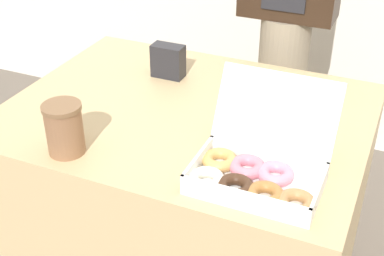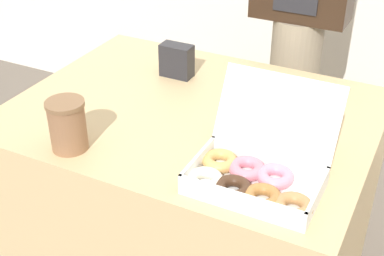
{
  "view_description": "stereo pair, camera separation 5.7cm",
  "coord_description": "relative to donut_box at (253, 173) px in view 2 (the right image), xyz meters",
  "views": [
    {
      "loc": [
        0.57,
        -1.26,
        1.55
      ],
      "look_at": [
        0.14,
        -0.27,
        0.89
      ],
      "focal_mm": 50.0,
      "sensor_mm": 36.0,
      "label": 1
    },
    {
      "loc": [
        0.62,
        -1.24,
        1.55
      ],
      "look_at": [
        0.14,
        -0.27,
        0.89
      ],
      "focal_mm": 50.0,
      "sensor_mm": 36.0,
      "label": 2
    }
  ],
  "objects": [
    {
      "name": "table",
      "position": [
        -0.29,
        0.26,
        -0.42
      ],
      "size": [
        1.06,
        0.82,
        0.77
      ],
      "color": "tan",
      "rests_on": "ground_plane"
    },
    {
      "name": "donut_box",
      "position": [
        0.0,
        0.0,
        0.0
      ],
      "size": [
        0.33,
        0.29,
        0.22
      ],
      "color": "white",
      "rests_on": "table"
    },
    {
      "name": "coffee_cup",
      "position": [
        -0.49,
        -0.07,
        0.04
      ],
      "size": [
        0.1,
        0.1,
        0.14
      ],
      "color": "#8C6042",
      "rests_on": "table"
    },
    {
      "name": "napkin_holder",
      "position": [
        -0.44,
        0.45,
        0.02
      ],
      "size": [
        0.11,
        0.06,
        0.11
      ],
      "color": "#232328",
      "rests_on": "table"
    }
  ]
}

